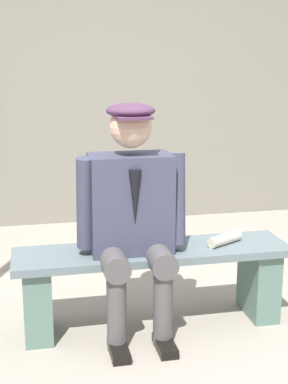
% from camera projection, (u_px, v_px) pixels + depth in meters
% --- Properties ---
extents(ground_plane, '(30.00, 30.00, 0.00)m').
position_uv_depth(ground_plane, '(152.00, 324.00, 3.45)').
color(ground_plane, gray).
extents(bench, '(1.65, 0.40, 0.49)m').
position_uv_depth(bench, '(153.00, 276.00, 3.37)').
color(bench, slate).
rests_on(bench, ground).
extents(seated_man, '(0.64, 0.57, 1.35)m').
position_uv_depth(seated_man, '(132.00, 208.00, 3.19)').
color(seated_man, '#3D3E53').
rests_on(seated_man, ground).
extents(rolled_magazine, '(0.25, 0.18, 0.07)m').
position_uv_depth(rolled_magazine, '(225.00, 239.00, 3.40)').
color(rolled_magazine, beige).
rests_on(rolled_magazine, bench).
extents(stadium_wall, '(12.00, 0.24, 2.48)m').
position_uv_depth(stadium_wall, '(98.00, 95.00, 5.44)').
color(stadium_wall, gray).
rests_on(stadium_wall, ground).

